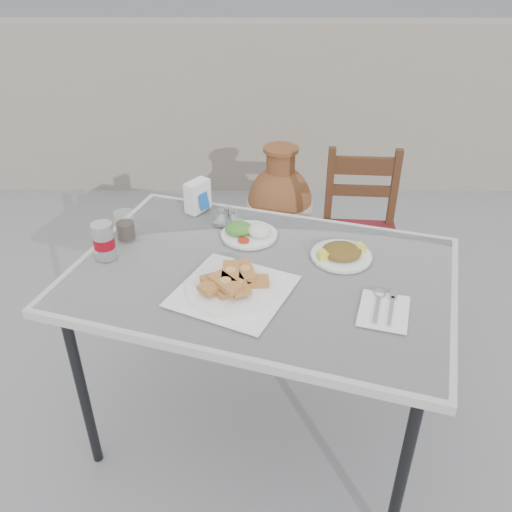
{
  "coord_description": "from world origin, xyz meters",
  "views": [
    {
      "loc": [
        -0.01,
        -1.42,
        1.8
      ],
      "look_at": [
        -0.02,
        0.16,
        0.8
      ],
      "focal_mm": 38.0,
      "sensor_mm": 36.0,
      "label": 1
    }
  ],
  "objects_px": {
    "cafe_table": "(262,283)",
    "cola_glass": "(125,227)",
    "terracotta_urn": "(280,206)",
    "salad_rice_plate": "(248,232)",
    "salad_chopped_plate": "(341,253)",
    "soda_can": "(104,241)",
    "chair": "(360,235)",
    "condiment_caddy": "(228,219)",
    "pide_plate": "(233,283)",
    "napkin_holder": "(198,196)"
  },
  "relations": [
    {
      "from": "cafe_table",
      "to": "cola_glass",
      "type": "distance_m",
      "value": 0.56
    },
    {
      "from": "terracotta_urn",
      "to": "salad_rice_plate",
      "type": "bearing_deg",
      "value": -98.01
    },
    {
      "from": "salad_chopped_plate",
      "to": "cola_glass",
      "type": "bearing_deg",
      "value": 170.56
    },
    {
      "from": "soda_can",
      "to": "chair",
      "type": "bearing_deg",
      "value": 35.64
    },
    {
      "from": "soda_can",
      "to": "condiment_caddy",
      "type": "xyz_separation_m",
      "value": [
        0.42,
        0.24,
        -0.04
      ]
    },
    {
      "from": "cafe_table",
      "to": "chair",
      "type": "height_order",
      "value": "chair"
    },
    {
      "from": "pide_plate",
      "to": "salad_chopped_plate",
      "type": "distance_m",
      "value": 0.43
    },
    {
      "from": "salad_chopped_plate",
      "to": "chair",
      "type": "bearing_deg",
      "value": 73.8
    },
    {
      "from": "cola_glass",
      "to": "napkin_holder",
      "type": "height_order",
      "value": "napkin_holder"
    },
    {
      "from": "salad_rice_plate",
      "to": "soda_can",
      "type": "relative_size",
      "value": 1.59
    },
    {
      "from": "cafe_table",
      "to": "salad_chopped_plate",
      "type": "distance_m",
      "value": 0.3
    },
    {
      "from": "napkin_holder",
      "to": "salad_chopped_plate",
      "type": "bearing_deg",
      "value": 2.42
    },
    {
      "from": "soda_can",
      "to": "terracotta_urn",
      "type": "relative_size",
      "value": 0.19
    },
    {
      "from": "pide_plate",
      "to": "chair",
      "type": "xyz_separation_m",
      "value": [
        0.59,
        0.95,
        -0.37
      ]
    },
    {
      "from": "terracotta_urn",
      "to": "pide_plate",
      "type": "bearing_deg",
      "value": -97.76
    },
    {
      "from": "salad_rice_plate",
      "to": "napkin_holder",
      "type": "height_order",
      "value": "napkin_holder"
    },
    {
      "from": "pide_plate",
      "to": "soda_can",
      "type": "height_order",
      "value": "soda_can"
    },
    {
      "from": "cafe_table",
      "to": "salad_chopped_plate",
      "type": "relative_size",
      "value": 6.87
    },
    {
      "from": "pide_plate",
      "to": "condiment_caddy",
      "type": "relative_size",
      "value": 3.68
    },
    {
      "from": "condiment_caddy",
      "to": "terracotta_urn",
      "type": "distance_m",
      "value": 1.19
    },
    {
      "from": "pide_plate",
      "to": "cola_glass",
      "type": "height_order",
      "value": "cola_glass"
    },
    {
      "from": "pide_plate",
      "to": "salad_rice_plate",
      "type": "distance_m",
      "value": 0.36
    },
    {
      "from": "terracotta_urn",
      "to": "soda_can",
      "type": "bearing_deg",
      "value": -116.85
    },
    {
      "from": "cola_glass",
      "to": "chair",
      "type": "distance_m",
      "value": 1.24
    },
    {
      "from": "pide_plate",
      "to": "condiment_caddy",
      "type": "distance_m",
      "value": 0.45
    },
    {
      "from": "salad_rice_plate",
      "to": "cafe_table",
      "type": "bearing_deg",
      "value": -77.81
    },
    {
      "from": "cafe_table",
      "to": "soda_can",
      "type": "relative_size",
      "value": 11.09
    },
    {
      "from": "salad_rice_plate",
      "to": "terracotta_urn",
      "type": "height_order",
      "value": "salad_rice_plate"
    },
    {
      "from": "salad_rice_plate",
      "to": "condiment_caddy",
      "type": "xyz_separation_m",
      "value": [
        -0.08,
        0.09,
        0.0
      ]
    },
    {
      "from": "salad_chopped_plate",
      "to": "chair",
      "type": "xyz_separation_m",
      "value": [
        0.22,
        0.75,
        -0.36
      ]
    },
    {
      "from": "salad_rice_plate",
      "to": "chair",
      "type": "height_order",
      "value": "chair"
    },
    {
      "from": "cafe_table",
      "to": "condiment_caddy",
      "type": "relative_size",
      "value": 12.03
    },
    {
      "from": "cafe_table",
      "to": "condiment_caddy",
      "type": "bearing_deg",
      "value": 112.12
    },
    {
      "from": "cafe_table",
      "to": "chair",
      "type": "xyz_separation_m",
      "value": [
        0.5,
        0.83,
        -0.28
      ]
    },
    {
      "from": "salad_chopped_plate",
      "to": "napkin_holder",
      "type": "distance_m",
      "value": 0.65
    },
    {
      "from": "pide_plate",
      "to": "terracotta_urn",
      "type": "distance_m",
      "value": 1.6
    },
    {
      "from": "pide_plate",
      "to": "salad_rice_plate",
      "type": "relative_size",
      "value": 2.14
    },
    {
      "from": "pide_plate",
      "to": "salad_chopped_plate",
      "type": "relative_size",
      "value": 2.1
    },
    {
      "from": "condiment_caddy",
      "to": "chair",
      "type": "bearing_deg",
      "value": 38.79
    },
    {
      "from": "pide_plate",
      "to": "napkin_holder",
      "type": "bearing_deg",
      "value": 106.39
    },
    {
      "from": "salad_chopped_plate",
      "to": "terracotta_urn",
      "type": "height_order",
      "value": "salad_chopped_plate"
    },
    {
      "from": "condiment_caddy",
      "to": "terracotta_urn",
      "type": "height_order",
      "value": "condiment_caddy"
    },
    {
      "from": "napkin_holder",
      "to": "chair",
      "type": "xyz_separation_m",
      "value": [
        0.76,
        0.39,
        -0.4
      ]
    },
    {
      "from": "condiment_caddy",
      "to": "chair",
      "type": "height_order",
      "value": "same"
    },
    {
      "from": "salad_chopped_plate",
      "to": "soda_can",
      "type": "xyz_separation_m",
      "value": [
        -0.83,
        -0.0,
        0.05
      ]
    },
    {
      "from": "cafe_table",
      "to": "chair",
      "type": "distance_m",
      "value": 1.01
    },
    {
      "from": "cafe_table",
      "to": "cola_glass",
      "type": "relative_size",
      "value": 13.82
    },
    {
      "from": "salad_rice_plate",
      "to": "soda_can",
      "type": "height_order",
      "value": "soda_can"
    },
    {
      "from": "salad_chopped_plate",
      "to": "pide_plate",
      "type": "bearing_deg",
      "value": -151.1
    },
    {
      "from": "terracotta_urn",
      "to": "cola_glass",
      "type": "bearing_deg",
      "value": -117.79
    }
  ]
}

